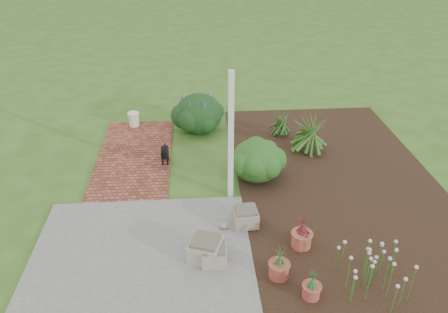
{
  "coord_description": "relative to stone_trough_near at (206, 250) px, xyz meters",
  "views": [
    {
      "loc": [
        -0.33,
        -6.79,
        4.83
      ],
      "look_at": [
        0.2,
        0.4,
        0.7
      ],
      "focal_mm": 35.0,
      "sensor_mm": 36.0,
      "label": 1
    }
  ],
  "objects": [
    {
      "name": "purple_flowering_bush",
      "position": [
        0.0,
        4.57,
        0.29
      ],
      "size": [
        1.31,
        1.31,
        0.98
      ],
      "primitive_type": "ellipsoid",
      "rotation": [
        0.0,
        0.0,
        -0.15
      ],
      "color": "black",
      "rests_on": "ground"
    },
    {
      "name": "agapanthus_clump_front",
      "position": [
        1.94,
        4.18,
        0.19
      ],
      "size": [
        1.03,
        1.03,
        0.71
      ],
      "primitive_type": null,
      "rotation": [
        0.0,
        0.0,
        0.37
      ],
      "color": "#0D380F",
      "rests_on": "garden_bed"
    },
    {
      "name": "stone_trough_near",
      "position": [
        0.0,
        0.0,
        0.0
      ],
      "size": [
        0.61,
        0.61,
        0.32
      ],
      "primitive_type": "cube",
      "rotation": [
        0.0,
        0.0,
        -0.34
      ],
      "color": "gray",
      "rests_on": "concrete_patio"
    },
    {
      "name": "veranda_post",
      "position": [
        0.53,
        1.72,
        1.05
      ],
      "size": [
        0.1,
        0.1,
        2.5
      ],
      "primitive_type": "cube",
      "color": "white",
      "rests_on": "ground"
    },
    {
      "name": "stone_trough_mid",
      "position": [
        0.13,
        -0.1,
        -0.03
      ],
      "size": [
        0.4,
        0.4,
        0.26
      ],
      "primitive_type": "cube",
      "rotation": [
        0.0,
        0.0,
        -0.04
      ],
      "color": "gray",
      "rests_on": "concrete_patio"
    },
    {
      "name": "evergreen_shrub",
      "position": [
        1.11,
        2.27,
        0.26
      ],
      "size": [
        1.07,
        1.07,
        0.86
      ],
      "primitive_type": "ellipsoid",
      "rotation": [
        0.0,
        0.0,
        -0.05
      ],
      "color": "#1C3912",
      "rests_on": "garden_bed"
    },
    {
      "name": "garden_bed",
      "position": [
        2.73,
        2.12,
        -0.18
      ],
      "size": [
        4.0,
        7.0,
        0.03
      ],
      "primitive_type": "cube",
      "color": "black",
      "rests_on": "ground"
    },
    {
      "name": "stone_trough_far",
      "position": [
        0.71,
        0.8,
        -0.02
      ],
      "size": [
        0.44,
        0.44,
        0.27
      ],
      "primitive_type": "cube",
      "rotation": [
        0.0,
        0.0,
        0.08
      ],
      "color": "gray",
      "rests_on": "concrete_patio"
    },
    {
      "name": "cream_ceramic_urn",
      "position": [
        -1.62,
        4.91,
        0.01
      ],
      "size": [
        0.33,
        0.33,
        0.34
      ],
      "primitive_type": "cylinder",
      "rotation": [
        0.0,
        0.0,
        -0.4
      ],
      "color": "#F2E2C7",
      "rests_on": "brick_path"
    },
    {
      "name": "agapanthus_clump_back",
      "position": [
        2.4,
        3.31,
        0.34
      ],
      "size": [
        1.31,
        1.31,
        1.02
      ],
      "primitive_type": null,
      "rotation": [
        0.0,
        0.0,
        -0.17
      ],
      "color": "#173F0F",
      "rests_on": "garden_bed"
    },
    {
      "name": "terracotta_pot_small_right",
      "position": [
        1.07,
        -0.46,
        -0.04
      ],
      "size": [
        0.34,
        0.34,
        0.25
      ],
      "primitive_type": "cylinder",
      "rotation": [
        0.0,
        0.0,
        0.17
      ],
      "color": "#9F4635",
      "rests_on": "garden_bed"
    },
    {
      "name": "terracotta_pot_bronze",
      "position": [
        1.56,
        0.18,
        -0.04
      ],
      "size": [
        0.37,
        0.37,
        0.26
      ],
      "primitive_type": "cylinder",
      "rotation": [
        0.0,
        0.0,
        0.17
      ],
      "color": "#B4563D",
      "rests_on": "garden_bed"
    },
    {
      "name": "brick_path",
      "position": [
        -1.47,
        3.37,
        -0.18
      ],
      "size": [
        1.6,
        3.5,
        0.04
      ],
      "primitive_type": "cube",
      "color": "brown",
      "rests_on": "ground"
    },
    {
      "name": "black_dog",
      "position": [
        -0.76,
        2.98,
        0.1
      ],
      "size": [
        0.15,
        0.5,
        0.43
      ],
      "rotation": [
        0.0,
        0.0,
        0.01
      ],
      "color": "black",
      "rests_on": "brick_path"
    },
    {
      "name": "ground",
      "position": [
        0.23,
        1.62,
        -0.2
      ],
      "size": [
        80.0,
        80.0,
        0.0
      ],
      "primitive_type": "plane",
      "color": "#335B1C",
      "rests_on": "ground"
    },
    {
      "name": "terracotta_pot_small_left",
      "position": [
        1.46,
        -0.88,
        -0.06
      ],
      "size": [
        0.27,
        0.27,
        0.21
      ],
      "primitive_type": "cylinder",
      "rotation": [
        0.0,
        0.0,
        0.07
      ],
      "color": "#AB433A",
      "rests_on": "garden_bed"
    },
    {
      "name": "concrete_patio",
      "position": [
        -1.02,
        -0.13,
        -0.18
      ],
      "size": [
        3.5,
        3.5,
        0.04
      ],
      "primitive_type": "cube",
      "color": "slate",
      "rests_on": "ground"
    },
    {
      "name": "pink_flower_patch",
      "position": [
        2.34,
        -0.81,
        0.16
      ],
      "size": [
        1.28,
        1.28,
        0.66
      ],
      "primitive_type": null,
      "rotation": [
        0.0,
        0.0,
        -0.3
      ],
      "color": "#113D0F",
      "rests_on": "garden_bed"
    }
  ]
}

